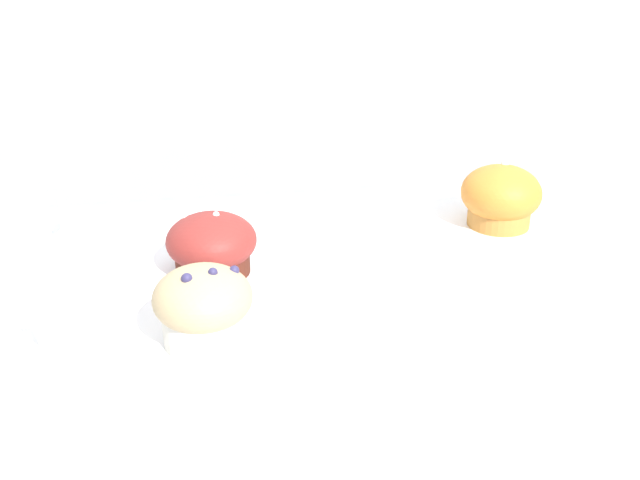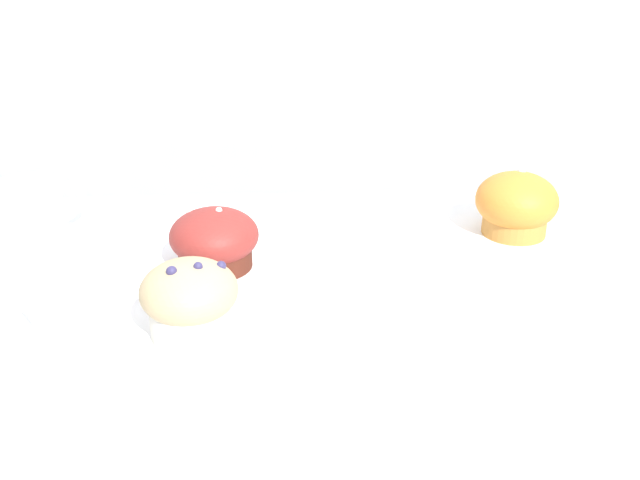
# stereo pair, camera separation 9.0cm
# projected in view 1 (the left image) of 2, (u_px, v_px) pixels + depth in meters

# --- Properties ---
(wall_back) EXTENTS (3.20, 0.10, 1.80)m
(wall_back) POSITION_uv_depth(u_px,v_px,m) (259.00, 143.00, 1.41)
(wall_back) COLOR #A8B2B7
(wall_back) RESTS_ON ground
(muffin_front_center) EXTENTS (0.10, 0.10, 0.09)m
(muffin_front_center) POSITION_uv_depth(u_px,v_px,m) (203.00, 306.00, 0.76)
(muffin_front_center) COLOR silver
(muffin_front_center) RESTS_ON display_counter
(muffin_back_left) EXTENTS (0.11, 0.11, 0.09)m
(muffin_back_left) POSITION_uv_depth(u_px,v_px,m) (501.00, 197.00, 1.04)
(muffin_back_left) COLOR #C78339
(muffin_back_left) RESTS_ON display_counter
(muffin_back_right) EXTENTS (0.11, 0.11, 0.08)m
(muffin_back_right) POSITION_uv_depth(u_px,v_px,m) (212.00, 245.00, 0.91)
(muffin_back_right) COLOR #502116
(muffin_back_right) RESTS_ON display_counter
(coffee_cup) EXTENTS (0.10, 0.11, 0.09)m
(coffee_cup) POSITION_uv_depth(u_px,v_px,m) (16.00, 225.00, 0.94)
(coffee_cup) COLOR white
(coffee_cup) RESTS_ON display_counter
(price_card) EXTENTS (0.05, 0.05, 0.06)m
(price_card) POSITION_uv_depth(u_px,v_px,m) (61.00, 321.00, 0.76)
(price_card) COLOR white
(price_card) RESTS_ON display_counter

